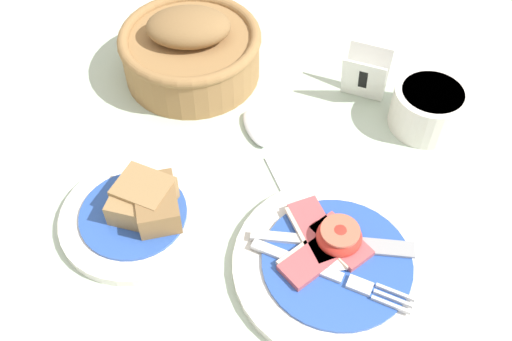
% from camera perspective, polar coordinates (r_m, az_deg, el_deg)
% --- Properties ---
extents(ground_plane, '(3.00, 3.00, 0.00)m').
position_cam_1_polar(ground_plane, '(0.71, -0.68, -6.23)').
color(ground_plane, '#B7CCB7').
extents(breakfast_plate, '(0.23, 0.23, 0.04)m').
position_cam_1_polar(breakfast_plate, '(0.68, 7.53, -8.39)').
color(breakfast_plate, silver).
rests_on(breakfast_plate, ground_plane).
extents(bread_plate, '(0.18, 0.18, 0.05)m').
position_cam_1_polar(bread_plate, '(0.72, -11.09, -3.78)').
color(bread_plate, silver).
rests_on(bread_plate, ground_plane).
extents(sugar_cup, '(0.10, 0.10, 0.06)m').
position_cam_1_polar(sugar_cup, '(0.83, 16.13, 5.85)').
color(sugar_cup, white).
rests_on(sugar_cup, ground_plane).
extents(bread_basket, '(0.20, 0.20, 0.11)m').
position_cam_1_polar(bread_basket, '(0.87, -6.23, 11.41)').
color(bread_basket, olive).
rests_on(bread_basket, ground_plane).
extents(number_card, '(0.06, 0.05, 0.07)m').
position_cam_1_polar(number_card, '(0.85, 10.35, 8.92)').
color(number_card, white).
rests_on(number_card, ground_plane).
extents(teaspoon_by_saucer, '(0.13, 0.17, 0.01)m').
position_cam_1_polar(teaspoon_by_saucer, '(0.79, 0.63, 2.64)').
color(teaspoon_by_saucer, silver).
rests_on(teaspoon_by_saucer, ground_plane).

